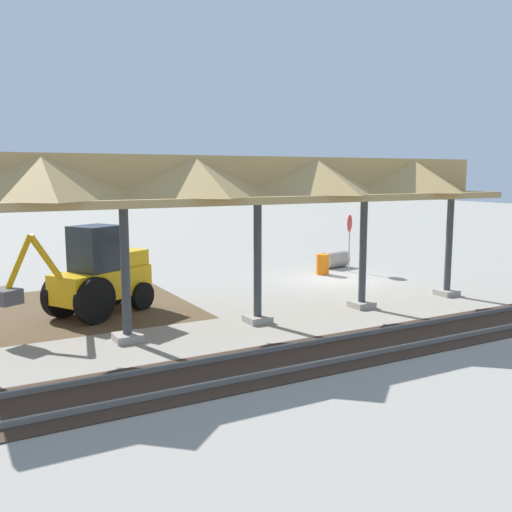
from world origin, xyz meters
name	(u,v)px	position (x,y,z in m)	size (l,w,h in m)	color
ground_plane	(333,280)	(0.00, 0.00, 0.00)	(120.00, 120.00, 0.00)	gray
dirt_work_zone	(25,313)	(12.07, 0.03, 0.00)	(10.32, 7.00, 0.01)	brown
platform_canopy	(258,182)	(6.12, 4.54, 4.17)	(17.01, 3.20, 4.90)	#9E998E
rail_tracks	(493,322)	(0.00, 7.98, 0.03)	(60.00, 2.58, 0.15)	slate
stop_sign	(350,231)	(-1.80, -1.23, 1.86)	(0.62, 0.49, 2.58)	gray
backhoe	(98,275)	(10.04, 1.31, 1.26)	(5.15, 3.63, 2.82)	#EAB214
concrete_pipe	(334,259)	(-1.91, -2.46, 0.39)	(1.50, 1.04, 0.77)	#9E9384
traffic_barrel	(323,264)	(-0.35, -1.22, 0.45)	(0.56, 0.56, 0.90)	orange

